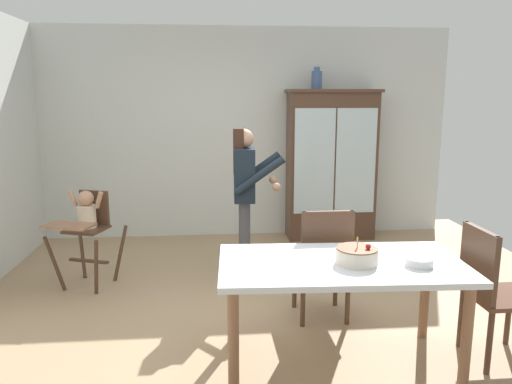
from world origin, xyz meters
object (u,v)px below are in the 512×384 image
at_px(dining_chair_far_side, 324,257).
at_px(ceramic_vase, 317,79).
at_px(serving_bowl, 419,262).
at_px(high_chair_with_toddler, 86,221).
at_px(adult_person, 245,185).
at_px(birthday_cake, 357,256).
at_px(dining_chair_right_end, 490,285).
at_px(dining_table, 341,275).
at_px(china_cabinet, 331,165).

bearing_deg(dining_chair_far_side, ceramic_vase, -100.83).
bearing_deg(serving_bowl, high_chair_with_toddler, 145.94).
height_order(adult_person, birthday_cake, adult_person).
xyz_separation_m(birthday_cake, serving_bowl, (0.40, -0.08, -0.03)).
relative_size(ceramic_vase, dining_chair_right_end, 0.28).
bearing_deg(dining_table, ceramic_vase, 81.64).
distance_m(ceramic_vase, high_chair_with_toddler, 3.23).
height_order(dining_table, serving_bowl, serving_bowl).
relative_size(high_chair_with_toddler, serving_bowl, 5.28).
distance_m(high_chair_with_toddler, dining_chair_right_end, 3.53).
bearing_deg(birthday_cake, dining_chair_far_side, 94.91).
xyz_separation_m(ceramic_vase, high_chair_with_toddler, (-2.53, -1.47, -1.38)).
xyz_separation_m(serving_bowl, dining_chair_far_side, (-0.46, 0.77, -0.21)).
distance_m(serving_bowl, dining_chair_far_side, 0.92).
xyz_separation_m(china_cabinet, dining_table, (-0.66, -3.08, -0.32)).
bearing_deg(dining_table, dining_chair_far_side, 87.13).
bearing_deg(china_cabinet, dining_chair_far_side, -104.59).
relative_size(adult_person, birthday_cake, 5.47).
bearing_deg(high_chair_with_toddler, china_cabinet, 47.35).
relative_size(high_chair_with_toddler, dining_chair_right_end, 0.99).
xyz_separation_m(adult_person, dining_chair_far_side, (0.57, -1.01, -0.41)).
relative_size(adult_person, serving_bowl, 8.50).
bearing_deg(dining_table, dining_chair_right_end, -2.63).
distance_m(china_cabinet, adult_person, 1.86).
bearing_deg(high_chair_with_toddler, dining_chair_right_end, -8.78).
relative_size(ceramic_vase, high_chair_with_toddler, 0.28).
height_order(birthday_cake, dining_chair_far_side, dining_chair_far_side).
xyz_separation_m(adult_person, dining_chair_right_end, (1.58, -1.71, -0.41)).
bearing_deg(dining_chair_right_end, birthday_cake, 88.93).
bearing_deg(serving_bowl, dining_chair_right_end, 7.57).
distance_m(serving_bowl, dining_chair_right_end, 0.59).
bearing_deg(ceramic_vase, dining_table, -98.36).
distance_m(adult_person, dining_table, 1.77).
height_order(high_chair_with_toddler, birthday_cake, high_chair_with_toddler).
bearing_deg(ceramic_vase, birthday_cake, -96.59).
distance_m(high_chair_with_toddler, dining_chair_far_side, 2.32).
bearing_deg(adult_person, serving_bowl, -148.03).
distance_m(ceramic_vase, adult_person, 2.04).
xyz_separation_m(ceramic_vase, serving_bowl, (0.04, -3.20, -1.27)).
bearing_deg(birthday_cake, dining_table, 155.47).
bearing_deg(dining_chair_far_side, serving_bowl, 119.70).
xyz_separation_m(ceramic_vase, adult_person, (-0.99, -1.42, -1.07)).
height_order(adult_person, dining_chair_right_end, adult_person).
bearing_deg(china_cabinet, adult_person, -130.39).
height_order(adult_person, serving_bowl, adult_person).
distance_m(china_cabinet, ceramic_vase, 1.09).
height_order(china_cabinet, serving_bowl, china_cabinet).
relative_size(birthday_cake, dining_chair_right_end, 0.29).
xyz_separation_m(adult_person, serving_bowl, (1.03, -1.78, -0.20)).
relative_size(high_chair_with_toddler, birthday_cake, 3.39).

